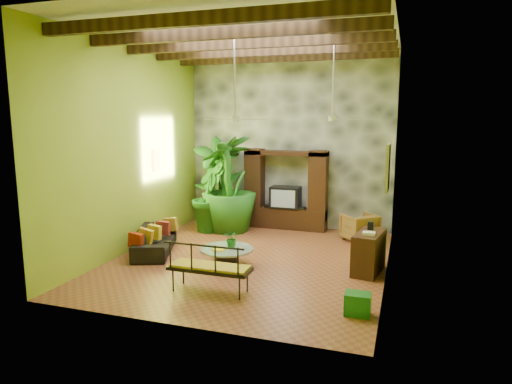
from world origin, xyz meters
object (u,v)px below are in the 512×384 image
(iron_bench, at_px, (208,265))
(green_bin, at_px, (358,304))
(wicker_armchair, at_px, (360,227))
(ceiling_fan_back, at_px, (332,109))
(coffee_table, at_px, (227,255))
(tall_plant_c, at_px, (229,184))
(tall_plant_b, at_px, (208,195))
(side_console, at_px, (369,252))
(sofa, at_px, (155,240))
(tall_plant_a, at_px, (218,182))
(entertainment_center, at_px, (286,196))
(ceiling_fan_front, at_px, (235,109))

(iron_bench, distance_m, green_bin, 2.76)
(wicker_armchair, height_order, iron_bench, iron_bench)
(ceiling_fan_back, distance_m, coffee_table, 4.10)
(ceiling_fan_back, bearing_deg, coffee_table, -137.60)
(tall_plant_c, bearing_deg, tall_plant_b, -165.72)
(coffee_table, height_order, side_console, side_console)
(sofa, xyz_separation_m, wicker_armchair, (4.59, 2.56, 0.07))
(coffee_table, xyz_separation_m, green_bin, (2.99, -1.63, -0.07))
(tall_plant_a, bearing_deg, side_console, -31.66)
(entertainment_center, bearing_deg, side_console, -50.06)
(ceiling_fan_front, xyz_separation_m, side_console, (2.84, 0.39, -2.97))
(ceiling_fan_back, xyz_separation_m, green_bin, (1.05, -3.40, -3.22))
(iron_bench, bearing_deg, ceiling_fan_back, 62.92)
(coffee_table, bearing_deg, wicker_armchair, 49.23)
(ceiling_fan_front, bearing_deg, side_console, 7.74)
(entertainment_center, xyz_separation_m, tall_plant_b, (-2.01, -0.98, 0.07))
(ceiling_fan_front, height_order, coffee_table, ceiling_fan_front)
(wicker_armchair, height_order, tall_plant_a, tall_plant_a)
(ceiling_fan_front, relative_size, iron_bench, 1.19)
(iron_bench, bearing_deg, tall_plant_b, 114.01)
(iron_bench, height_order, side_console, iron_bench)
(ceiling_fan_front, distance_m, tall_plant_c, 3.61)
(wicker_armchair, bearing_deg, tall_plant_b, -37.22)
(ceiling_fan_front, distance_m, side_console, 4.13)
(entertainment_center, bearing_deg, coffee_table, -95.31)
(side_console, bearing_deg, tall_plant_b, 164.43)
(ceiling_fan_back, xyz_separation_m, tall_plant_a, (-3.59, 1.64, -2.08))
(sofa, height_order, wicker_armchair, wicker_armchair)
(tall_plant_a, bearing_deg, wicker_armchair, -6.14)
(sofa, xyz_separation_m, green_bin, (5.03, -2.03, -0.11))
(sofa, height_order, tall_plant_b, tall_plant_b)
(ceiling_fan_back, xyz_separation_m, coffee_table, (-1.94, -1.78, -3.15))
(ceiling_fan_back, bearing_deg, tall_plant_a, 155.45)
(sofa, bearing_deg, tall_plant_b, -29.72)
(sofa, relative_size, side_console, 1.86)
(ceiling_fan_back, bearing_deg, entertainment_center, 129.57)
(entertainment_center, height_order, side_console, entertainment_center)
(ceiling_fan_front, distance_m, green_bin, 4.66)
(tall_plant_c, height_order, coffee_table, tall_plant_c)
(tall_plant_a, height_order, tall_plant_b, tall_plant_a)
(tall_plant_c, distance_m, iron_bench, 4.71)
(wicker_armchair, height_order, side_console, side_console)
(ceiling_fan_back, relative_size, tall_plant_a, 0.70)
(ceiling_fan_front, xyz_separation_m, sofa, (-2.18, 0.22, -3.11))
(ceiling_fan_back, height_order, tall_plant_b, ceiling_fan_back)
(side_console, bearing_deg, ceiling_fan_front, -162.78)
(tall_plant_b, bearing_deg, iron_bench, -65.78)
(side_console, bearing_deg, sofa, -168.68)
(ceiling_fan_back, relative_size, tall_plant_b, 0.90)
(sofa, relative_size, tall_plant_c, 0.73)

